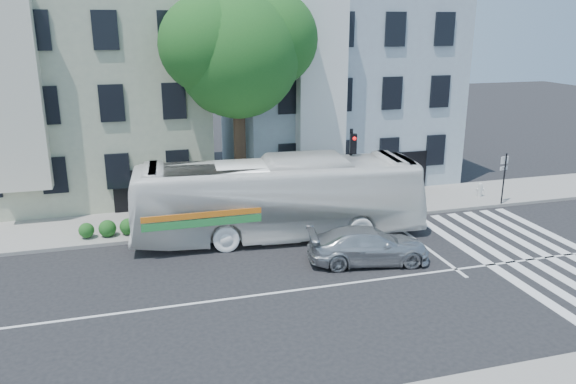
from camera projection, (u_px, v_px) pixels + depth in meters
name	position (u px, v px, depth m)	size (l,w,h in m)	color
ground	(290.00, 291.00, 19.39)	(120.00, 120.00, 0.00)	black
sidewalk_far	(244.00, 216.00, 26.74)	(80.00, 4.00, 0.15)	gray
building_left	(86.00, 90.00, 29.79)	(12.00, 10.00, 11.00)	#9CA288
building_right	(333.00, 83.00, 33.47)	(12.00, 10.00, 11.00)	#A4B9C4
street_tree	(238.00, 48.00, 25.20)	(7.30, 5.90, 11.10)	#2D2116
bus	(279.00, 198.00, 23.94)	(12.43, 2.91, 3.46)	white
sedan	(368.00, 246.00, 21.58)	(4.69, 1.91, 1.36)	#B5B8BD
hedge	(188.00, 221.00, 24.79)	(8.50, 0.84, 0.70)	#2E5C1D
traffic_signal	(351.00, 163.00, 25.26)	(0.45, 0.54, 4.39)	black
fire_hydrant	(480.00, 189.00, 29.45)	(0.42, 0.24, 0.74)	silver
far_sign_pole	(504.00, 172.00, 27.92)	(0.47, 0.20, 2.60)	black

